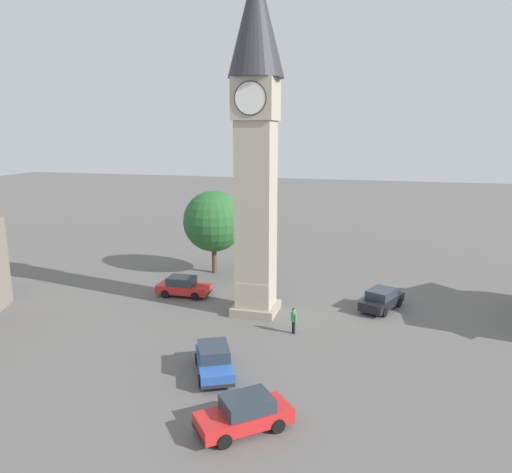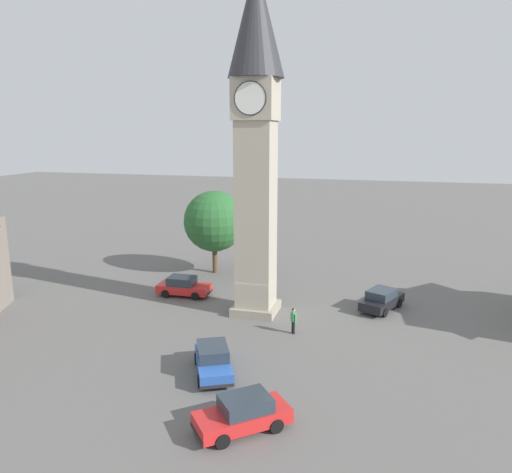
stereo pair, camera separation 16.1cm
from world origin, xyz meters
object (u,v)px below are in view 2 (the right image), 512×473
(clock_tower, at_px, (256,116))
(pedestrian, at_px, (293,319))
(car_red_corner, at_px, (382,299))
(car_silver_kerb, at_px, (243,414))
(car_blue_kerb, at_px, (184,286))
(tree, at_px, (214,221))
(car_white_side, at_px, (213,360))

(clock_tower, bearing_deg, pedestrian, -42.18)
(car_red_corner, bearing_deg, pedestrian, -132.20)
(car_silver_kerb, relative_size, pedestrian, 2.51)
(car_blue_kerb, distance_m, tree, 7.79)
(car_silver_kerb, height_order, tree, tree)
(car_red_corner, height_order, car_white_side, same)
(clock_tower, xyz_separation_m, car_blue_kerb, (-6.42, 1.95, -12.86))
(car_red_corner, bearing_deg, car_blue_kerb, -176.34)
(car_white_side, xyz_separation_m, tree, (-6.43, 17.86, 3.99))
(car_silver_kerb, height_order, pedestrian, pedestrian)
(car_silver_kerb, relative_size, car_white_side, 0.95)
(car_white_side, height_order, tree, tree)
(car_blue_kerb, bearing_deg, clock_tower, -16.90)
(car_silver_kerb, height_order, car_red_corner, same)
(car_blue_kerb, bearing_deg, car_white_side, -59.46)
(pedestrian, xyz_separation_m, tree, (-9.54, 11.61, 3.74))
(car_white_side, bearing_deg, tree, 109.81)
(car_blue_kerb, height_order, pedestrian, pedestrian)
(clock_tower, distance_m, tree, 13.87)
(pedestrian, bearing_deg, tree, 129.41)
(car_red_corner, height_order, tree, tree)
(car_white_side, relative_size, tree, 0.59)
(car_blue_kerb, xyz_separation_m, tree, (0.16, 6.68, 3.99))
(car_red_corner, bearing_deg, car_silver_kerb, -108.27)
(car_silver_kerb, relative_size, tree, 0.57)
(clock_tower, distance_m, car_blue_kerb, 14.50)
(pedestrian, bearing_deg, car_blue_kerb, 153.09)
(car_blue_kerb, distance_m, car_white_side, 12.97)
(car_silver_kerb, bearing_deg, car_red_corner, 71.73)
(car_silver_kerb, distance_m, tree, 24.47)
(clock_tower, bearing_deg, car_red_corner, 18.67)
(pedestrian, bearing_deg, car_red_corner, 47.80)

